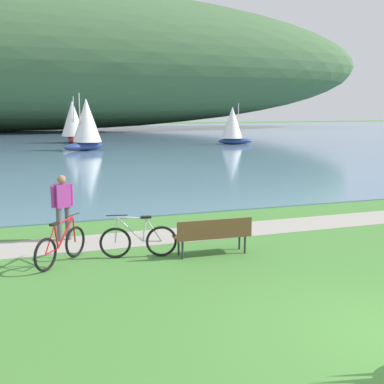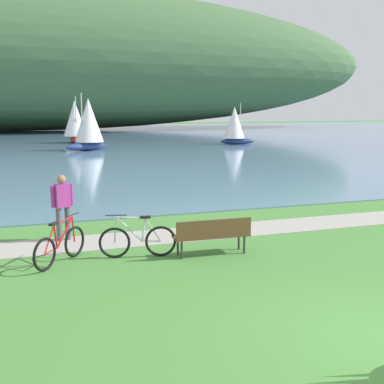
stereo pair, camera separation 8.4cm
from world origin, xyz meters
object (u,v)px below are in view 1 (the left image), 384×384
at_px(bicycle_beside_path, 61,246).
at_px(person_at_shoreline, 63,203).
at_px(bicycle_leaning_near_bench, 138,240).
at_px(sailboat_mid_bay, 73,121).
at_px(sailboat_nearest_to_shore, 86,124).
at_px(park_bench_near_camera, 213,233).
at_px(sailboat_toward_hillside, 233,125).

height_order(bicycle_beside_path, person_at_shoreline, person_at_shoreline).
height_order(bicycle_leaning_near_bench, sailboat_mid_bay, sailboat_mid_bay).
relative_size(bicycle_beside_path, sailboat_nearest_to_shore, 0.31).
xyz_separation_m(person_at_shoreline, sailboat_nearest_to_shore, (3.69, 26.31, 1.15)).
bearing_deg(park_bench_near_camera, sailboat_nearest_to_shore, 89.02).
bearing_deg(park_bench_near_camera, person_at_shoreline, 143.09).
bearing_deg(park_bench_near_camera, bicycle_beside_path, 171.81).
relative_size(sailboat_mid_bay, sailboat_toward_hillside, 1.17).
xyz_separation_m(person_at_shoreline, sailboat_toward_hillside, (17.10, 28.42, 0.82)).
relative_size(park_bench_near_camera, person_at_shoreline, 1.06).
bearing_deg(bicycle_leaning_near_bench, sailboat_mid_bay, 87.03).
bearing_deg(bicycle_beside_path, person_at_shoreline, 84.23).
relative_size(bicycle_leaning_near_bench, sailboat_toward_hillside, 0.47).
distance_m(bicycle_leaning_near_bench, sailboat_mid_bay, 37.01).
distance_m(park_bench_near_camera, sailboat_nearest_to_shore, 28.76).
relative_size(bicycle_beside_path, sailboat_mid_bay, 0.32).
xyz_separation_m(person_at_shoreline, sailboat_mid_bay, (3.43, 34.91, 1.12)).
bearing_deg(person_at_shoreline, sailboat_mid_bay, 84.39).
height_order(bicycle_beside_path, sailboat_nearest_to_shore, sailboat_nearest_to_shore).
height_order(park_bench_near_camera, person_at_shoreline, person_at_shoreline).
relative_size(bicycle_leaning_near_bench, sailboat_mid_bay, 0.40).
bearing_deg(person_at_shoreline, bicycle_leaning_near_bench, -52.97).
distance_m(sailboat_mid_bay, sailboat_toward_hillside, 15.14).
xyz_separation_m(bicycle_leaning_near_bench, sailboat_toward_hillside, (15.59, 30.42, 1.40)).
distance_m(bicycle_beside_path, sailboat_toward_hillside, 34.94).
bearing_deg(park_bench_near_camera, sailboat_toward_hillside, 65.71).
height_order(park_bench_near_camera, sailboat_nearest_to_shore, sailboat_nearest_to_shore).
relative_size(park_bench_near_camera, sailboat_toward_hillside, 0.48).
bearing_deg(bicycle_leaning_near_bench, person_at_shoreline, 127.03).
bearing_deg(sailboat_nearest_to_shore, person_at_shoreline, -97.97).
relative_size(park_bench_near_camera, bicycle_leaning_near_bench, 1.04).
xyz_separation_m(park_bench_near_camera, sailboat_nearest_to_shore, (0.49, 28.71, 1.61)).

